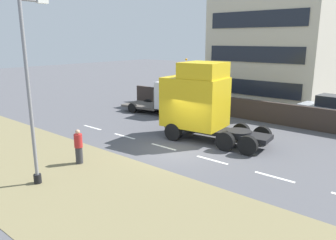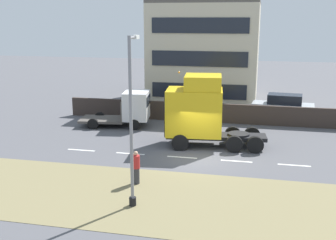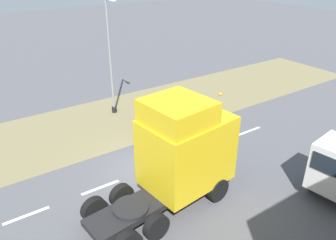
{
  "view_description": "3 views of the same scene",
  "coord_description": "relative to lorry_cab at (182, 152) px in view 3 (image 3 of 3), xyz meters",
  "views": [
    {
      "loc": [
        -13.13,
        -10.49,
        5.83
      ],
      "look_at": [
        -1.2,
        -0.44,
        1.98
      ],
      "focal_mm": 35.0,
      "sensor_mm": 36.0,
      "label": 1
    },
    {
      "loc": [
        -23.32,
        -3.43,
        8.02
      ],
      "look_at": [
        -2.37,
        1.22,
        2.82
      ],
      "focal_mm": 45.0,
      "sensor_mm": 36.0,
      "label": 2
    },
    {
      "loc": [
        11.55,
        -6.47,
        9.27
      ],
      "look_at": [
        -0.29,
        1.59,
        2.21
      ],
      "focal_mm": 35.0,
      "sensor_mm": 36.0,
      "label": 3
    }
  ],
  "objects": [
    {
      "name": "ground_plane",
      "position": [
        -2.55,
        -0.33,
        -2.29
      ],
      "size": [
        120.0,
        120.0,
        0.0
      ],
      "primitive_type": "plane",
      "color": "#515156",
      "rests_on": "ground"
    },
    {
      "name": "grass_verge",
      "position": [
        -8.55,
        -0.33,
        -2.28
      ],
      "size": [
        7.0,
        44.0,
        0.01
      ],
      "color": "olive",
      "rests_on": "ground"
    },
    {
      "name": "lane_markings",
      "position": [
        -2.55,
        -1.03,
        -2.29
      ],
      "size": [
        0.16,
        17.8,
        0.0
      ],
      "color": "white",
      "rests_on": "ground"
    },
    {
      "name": "lorry_cab",
      "position": [
        0.0,
        0.0,
        0.0
      ],
      "size": [
        3.2,
        6.54,
        4.72
      ],
      "rotation": [
        0.0,
        0.0,
        0.11
      ],
      "color": "black",
      "rests_on": "ground"
    },
    {
      "name": "lamp_post",
      "position": [
        -9.44,
        1.46,
        1.14
      ],
      "size": [
        1.28,
        0.31,
        7.35
      ],
      "color": "black",
      "rests_on": "ground"
    },
    {
      "name": "pedestrian",
      "position": [
        -7.06,
        2.04,
        -1.46
      ],
      "size": [
        0.39,
        0.39,
        1.69
      ],
      "color": "#333338",
      "rests_on": "ground"
    }
  ]
}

